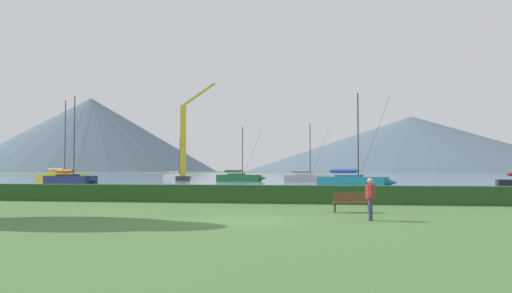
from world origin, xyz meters
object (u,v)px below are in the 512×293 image
(sailboat_slip_0, at_px, (178,176))
(person_seated_viewer, at_px, (370,195))
(sailboat_slip_2, at_px, (71,179))
(sailboat_slip_3, at_px, (354,181))
(sailboat_slip_6, at_px, (62,177))
(sailboat_slip_1, at_px, (307,178))
(park_bench_near_path, at_px, (352,201))
(sailboat_slip_5, at_px, (240,177))
(dock_crane, at_px, (184,147))

(sailboat_slip_0, distance_m, person_seated_viewer, 91.09)
(sailboat_slip_2, distance_m, person_seated_viewer, 58.21)
(sailboat_slip_3, distance_m, sailboat_slip_6, 50.82)
(sailboat_slip_3, xyz_separation_m, person_seated_viewer, (0.24, -38.24, 0.27))
(sailboat_slip_2, bearing_deg, sailboat_slip_1, 42.89)
(sailboat_slip_1, distance_m, sailboat_slip_2, 34.49)
(sailboat_slip_0, xyz_separation_m, sailboat_slip_3, (34.77, -45.86, 0.16))
(sailboat_slip_6, height_order, park_bench_near_path, sailboat_slip_6)
(sailboat_slip_5, height_order, park_bench_near_path, sailboat_slip_5)
(park_bench_near_path, bearing_deg, sailboat_slip_0, 106.85)
(sailboat_slip_3, xyz_separation_m, dock_crane, (-28.29, 29.24, 4.99))
(sailboat_slip_2, distance_m, sailboat_slip_6, 17.21)
(sailboat_slip_1, height_order, sailboat_slip_5, sailboat_slip_1)
(park_bench_near_path, bearing_deg, sailboat_slip_5, 99.90)
(person_seated_viewer, bearing_deg, dock_crane, 108.44)
(sailboat_slip_1, relative_size, park_bench_near_path, 5.14)
(sailboat_slip_2, xyz_separation_m, sailboat_slip_3, (36.82, -6.64, 0.01))
(sailboat_slip_3, relative_size, person_seated_viewer, 6.24)
(person_seated_viewer, height_order, dock_crane, dock_crane)
(sailboat_slip_6, bearing_deg, dock_crane, 34.77)
(sailboat_slip_3, xyz_separation_m, sailboat_slip_6, (-46.26, 21.02, 0.07))
(sailboat_slip_0, distance_m, park_bench_near_path, 87.34)
(person_seated_viewer, relative_size, dock_crane, 0.10)
(sailboat_slip_2, bearing_deg, sailboat_slip_5, 58.19)
(sailboat_slip_6, bearing_deg, person_seated_viewer, -41.68)
(sailboat_slip_2, distance_m, park_bench_near_path, 54.89)
(sailboat_slip_1, distance_m, sailboat_slip_5, 11.19)
(sailboat_slip_3, bearing_deg, person_seated_viewer, -73.10)
(sailboat_slip_2, distance_m, sailboat_slip_5, 26.76)
(sailboat_slip_5, distance_m, dock_crane, 12.18)
(sailboat_slip_3, height_order, sailboat_slip_6, sailboat_slip_6)
(sailboat_slip_2, bearing_deg, park_bench_near_path, -35.14)
(dock_crane, bearing_deg, person_seated_viewer, -67.08)
(sailboat_slip_3, bearing_deg, dock_crane, 150.59)
(sailboat_slip_0, height_order, sailboat_slip_5, sailboat_slip_5)
(sailboat_slip_3, distance_m, dock_crane, 40.99)
(park_bench_near_path, distance_m, dock_crane, 69.71)
(sailboat_slip_5, height_order, person_seated_viewer, sailboat_slip_5)
(sailboat_slip_6, distance_m, person_seated_viewer, 75.34)
(sailboat_slip_0, relative_size, sailboat_slip_6, 0.64)
(sailboat_slip_2, height_order, person_seated_viewer, sailboat_slip_2)
(sailboat_slip_2, bearing_deg, sailboat_slip_3, 3.11)
(sailboat_slip_1, bearing_deg, sailboat_slip_2, -143.96)
(sailboat_slip_1, relative_size, dock_crane, 0.54)
(sailboat_slip_3, height_order, person_seated_viewer, sailboat_slip_3)
(person_seated_viewer, bearing_deg, sailboat_slip_3, 85.88)
(sailboat_slip_6, relative_size, park_bench_near_path, 7.46)
(sailboat_slip_0, relative_size, sailboat_slip_5, 0.96)
(sailboat_slip_1, relative_size, sailboat_slip_3, 0.88)
(sailboat_slip_0, relative_size, sailboat_slip_1, 0.92)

